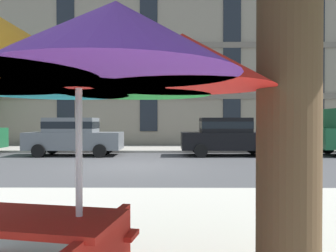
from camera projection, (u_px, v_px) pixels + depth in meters
name	position (u px, v px, depth m)	size (l,w,h in m)	color
ground_plane	(133.00, 166.00, 11.92)	(120.00, 120.00, 0.00)	#424244
sidewalk_far	(146.00, 149.00, 18.72)	(56.00, 3.60, 0.12)	#9E998E
apartment_building	(153.00, 62.00, 26.83)	(47.02, 12.08, 12.80)	gray
sedan_gray	(74.00, 135.00, 15.63)	(4.40, 1.98, 1.78)	slate
sedan_black	(227.00, 135.00, 15.59)	(4.40, 1.98, 1.78)	black
patio_umbrella	(79.00, 60.00, 2.89)	(3.40, 3.16, 2.45)	silver
picnic_table	(18.00, 247.00, 2.93)	(2.05, 1.82, 0.77)	red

